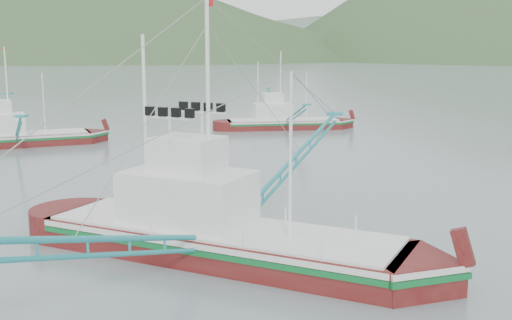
# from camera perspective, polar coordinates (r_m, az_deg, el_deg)

# --- Properties ---
(ground) EXTENTS (1200.00, 1200.00, 0.00)m
(ground) POSITION_cam_1_polar(r_m,az_deg,el_deg) (30.92, -1.97, -7.81)
(ground) COLOR slate
(ground) RESTS_ON ground
(main_boat) EXTENTS (17.59, 30.13, 12.47)m
(main_boat) POSITION_cam_1_polar(r_m,az_deg,el_deg) (29.02, -3.49, -4.14)
(main_boat) COLOR #510F0D
(main_boat) RESTS_ON ground
(bg_boat_left) EXTENTS (17.57, 22.62, 10.10)m
(bg_boat_left) POSITION_cam_1_polar(r_m,az_deg,el_deg) (65.23, -20.75, 3.04)
(bg_boat_left) COLOR #510F0D
(bg_boat_left) RESTS_ON ground
(bg_boat_far) EXTENTS (13.36, 22.76, 9.48)m
(bg_boat_far) POSITION_cam_1_polar(r_m,az_deg,el_deg) (73.52, 2.42, 4.20)
(bg_boat_far) COLOR #510F0D
(bg_boat_far) RESTS_ON ground
(headland_left) EXTENTS (448.00, 308.00, 210.00)m
(headland_left) POSITION_cam_1_polar(r_m,az_deg,el_deg) (431.13, -15.66, 8.62)
(headland_left) COLOR #304E28
(headland_left) RESTS_ON ground
(ridge_distant) EXTENTS (960.00, 400.00, 240.00)m
(ridge_distant) POSITION_cam_1_polar(r_m,az_deg,el_deg) (589.29, 12.59, 9.09)
(ridge_distant) COLOR slate
(ridge_distant) RESTS_ON ground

